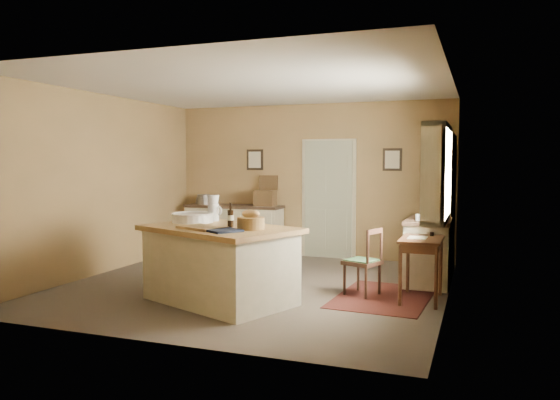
# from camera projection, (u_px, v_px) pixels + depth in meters

# --- Properties ---
(ground) EXTENTS (5.00, 5.00, 0.00)m
(ground) POSITION_uv_depth(u_px,v_px,m) (256.00, 285.00, 7.43)
(ground) COLOR brown
(ground) RESTS_ON ground
(wall_back) EXTENTS (5.00, 0.10, 2.70)m
(wall_back) POSITION_uv_depth(u_px,v_px,m) (310.00, 181.00, 9.68)
(wall_back) COLOR #9C794A
(wall_back) RESTS_ON ground
(wall_front) EXTENTS (5.00, 0.10, 2.70)m
(wall_front) POSITION_uv_depth(u_px,v_px,m) (150.00, 198.00, 5.00)
(wall_front) COLOR #9C794A
(wall_front) RESTS_ON ground
(wall_left) EXTENTS (0.10, 5.00, 2.70)m
(wall_left) POSITION_uv_depth(u_px,v_px,m) (102.00, 184.00, 8.20)
(wall_left) COLOR #9C794A
(wall_left) RESTS_ON ground
(wall_right) EXTENTS (0.10, 5.00, 2.70)m
(wall_right) POSITION_uv_depth(u_px,v_px,m) (449.00, 190.00, 6.48)
(wall_right) COLOR #9C794A
(wall_right) RESTS_ON ground
(ceiling) EXTENTS (5.00, 5.00, 0.00)m
(ceiling) POSITION_uv_depth(u_px,v_px,m) (255.00, 85.00, 7.25)
(ceiling) COLOR silver
(ceiling) RESTS_ON wall_back
(door) EXTENTS (0.97, 0.06, 2.11)m
(door) POSITION_uv_depth(u_px,v_px,m) (328.00, 198.00, 9.55)
(door) COLOR #A0A488
(door) RESTS_ON ground
(framed_prints) EXTENTS (2.82, 0.02, 0.38)m
(framed_prints) POSITION_uv_depth(u_px,v_px,m) (320.00, 160.00, 9.57)
(framed_prints) COLOR black
(framed_prints) RESTS_ON ground
(window) EXTENTS (0.25, 1.99, 1.12)m
(window) POSITION_uv_depth(u_px,v_px,m) (442.00, 173.00, 6.30)
(window) COLOR beige
(window) RESTS_ON ground
(work_island) EXTENTS (2.10, 1.76, 1.20)m
(work_island) POSITION_uv_depth(u_px,v_px,m) (220.00, 262.00, 6.54)
(work_island) COLOR beige
(work_island) RESTS_ON ground
(sideboard) EXTENTS (1.80, 0.51, 1.18)m
(sideboard) POSITION_uv_depth(u_px,v_px,m) (234.00, 228.00, 9.92)
(sideboard) COLOR beige
(sideboard) RESTS_ON ground
(rug) EXTENTS (1.20, 1.67, 0.01)m
(rug) POSITION_uv_depth(u_px,v_px,m) (383.00, 297.00, 6.77)
(rug) COLOR #461716
(rug) RESTS_ON ground
(writing_desk) EXTENTS (0.48, 0.79, 0.82)m
(writing_desk) POSITION_uv_depth(u_px,v_px,m) (422.00, 247.00, 6.57)
(writing_desk) COLOR #3B2214
(writing_desk) RESTS_ON ground
(desk_chair) EXTENTS (0.50, 0.50, 0.83)m
(desk_chair) POSITION_uv_depth(u_px,v_px,m) (362.00, 262.00, 6.86)
(desk_chair) COLOR black
(desk_chair) RESTS_ON ground
(right_cabinet) EXTENTS (0.60, 1.08, 0.99)m
(right_cabinet) POSITION_uv_depth(u_px,v_px,m) (429.00, 251.00, 7.52)
(right_cabinet) COLOR beige
(right_cabinet) RESTS_ON ground
(shelving_unit) EXTENTS (0.35, 0.94, 2.08)m
(shelving_unit) POSITION_uv_depth(u_px,v_px,m) (445.00, 205.00, 8.19)
(shelving_unit) COLOR black
(shelving_unit) RESTS_ON ground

